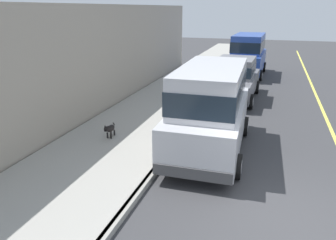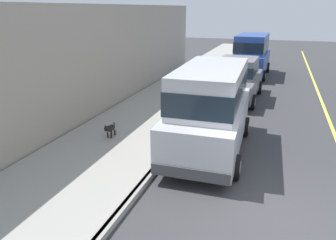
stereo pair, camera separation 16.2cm
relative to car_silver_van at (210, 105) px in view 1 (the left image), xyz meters
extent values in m
plane|color=#38383A|center=(2.18, -2.87, -1.39)|extent=(80.00, 80.00, 0.00)
cube|color=gray|center=(-1.02, -2.87, -1.32)|extent=(0.16, 64.00, 0.14)
cube|color=#99968E|center=(-2.82, -2.87, -1.32)|extent=(3.60, 64.00, 0.14)
cube|color=#BCBCC1|center=(0.00, 0.00, -0.52)|extent=(2.05, 4.86, 1.10)
cube|color=#BCBCC1|center=(0.00, 0.00, 0.58)|extent=(1.79, 3.85, 1.10)
cube|color=#19232D|center=(0.00, 0.00, 0.49)|extent=(1.83, 3.89, 0.61)
cube|color=#424243|center=(-0.07, 2.35, -0.93)|extent=(1.87, 0.26, 0.28)
cube|color=#424243|center=(0.07, -2.35, -0.93)|extent=(1.87, 0.26, 0.28)
cylinder|color=black|center=(-1.00, 1.46, -1.07)|extent=(0.24, 0.65, 0.64)
cylinder|color=#9E9EA3|center=(-1.00, 1.46, -1.07)|extent=(0.25, 0.36, 0.35)
cylinder|color=black|center=(0.90, 1.52, -1.07)|extent=(0.24, 0.65, 0.64)
cylinder|color=#9E9EA3|center=(0.90, 1.52, -1.07)|extent=(0.25, 0.36, 0.35)
cylinder|color=black|center=(-0.90, -1.52, -1.07)|extent=(0.24, 0.65, 0.64)
cylinder|color=#9E9EA3|center=(-0.90, -1.52, -1.07)|extent=(0.25, 0.36, 0.35)
cylinder|color=black|center=(1.00, -1.46, -1.07)|extent=(0.24, 0.65, 0.64)
cylinder|color=#9E9EA3|center=(1.00, -1.46, -1.07)|extent=(0.25, 0.36, 0.35)
cube|color=#EAEACC|center=(-0.66, 2.36, -0.36)|extent=(0.28, 0.09, 0.14)
cube|color=#EAEACC|center=(0.51, 2.40, -0.36)|extent=(0.28, 0.09, 0.14)
cube|color=slate|center=(0.01, 6.04, -0.69)|extent=(1.95, 4.56, 0.76)
cube|color=slate|center=(0.01, 5.94, 0.11)|extent=(1.66, 2.15, 0.84)
cube|color=#19232D|center=(0.01, 5.94, 0.04)|extent=(1.69, 2.19, 0.46)
cube|color=#252527|center=(0.09, 8.24, -0.93)|extent=(1.77, 0.26, 0.28)
cube|color=#252527|center=(-0.06, 3.84, -0.93)|extent=(1.77, 0.26, 0.28)
cylinder|color=black|center=(-0.84, 7.46, -1.07)|extent=(0.24, 0.65, 0.64)
cylinder|color=#9E9EA3|center=(-0.84, 7.46, -1.07)|extent=(0.25, 0.36, 0.35)
cylinder|color=black|center=(0.96, 7.40, -1.07)|extent=(0.24, 0.65, 0.64)
cylinder|color=#9E9EA3|center=(0.96, 7.40, -1.07)|extent=(0.25, 0.36, 0.35)
cylinder|color=black|center=(-0.94, 4.68, -1.07)|extent=(0.24, 0.65, 0.64)
cylinder|color=#9E9EA3|center=(-0.94, 4.68, -1.07)|extent=(0.25, 0.36, 0.35)
cylinder|color=black|center=(0.86, 4.61, -1.07)|extent=(0.24, 0.65, 0.64)
cylinder|color=#9E9EA3|center=(0.86, 4.61, -1.07)|extent=(0.25, 0.36, 0.35)
cube|color=#EAEACC|center=(-0.47, 8.29, -0.58)|extent=(0.28, 0.09, 0.14)
cube|color=#EAEACC|center=(0.65, 8.25, -0.58)|extent=(0.28, 0.09, 0.14)
cube|color=#28479E|center=(0.07, 11.92, -0.52)|extent=(2.04, 4.86, 1.10)
cube|color=#28479E|center=(0.07, 11.92, 0.58)|extent=(1.79, 3.85, 1.10)
cube|color=#19232D|center=(0.07, 11.92, 0.49)|extent=(1.82, 3.89, 0.61)
cube|color=#0E1837|center=(0.14, 14.27, -0.93)|extent=(1.87, 0.26, 0.28)
cube|color=#0E1837|center=(0.00, 9.57, -0.93)|extent=(1.87, 0.26, 0.28)
cylinder|color=black|center=(-0.83, 13.44, -1.07)|extent=(0.24, 0.65, 0.64)
cylinder|color=#9E9EA3|center=(-0.83, 13.44, -1.07)|extent=(0.25, 0.36, 0.35)
cylinder|color=black|center=(1.07, 13.38, -1.07)|extent=(0.24, 0.65, 0.64)
cylinder|color=#9E9EA3|center=(1.07, 13.38, -1.07)|extent=(0.25, 0.36, 0.35)
cylinder|color=black|center=(-0.92, 10.46, -1.07)|extent=(0.24, 0.65, 0.64)
cylinder|color=#9E9EA3|center=(-0.92, 10.46, -1.07)|extent=(0.25, 0.36, 0.35)
cylinder|color=black|center=(0.98, 10.40, -1.07)|extent=(0.24, 0.65, 0.64)
cylinder|color=#9E9EA3|center=(0.98, 10.40, -1.07)|extent=(0.25, 0.36, 0.35)
cube|color=#EAEACC|center=(-0.45, 14.32, -0.36)|extent=(0.28, 0.09, 0.14)
cube|color=#EAEACC|center=(0.73, 14.28, -0.36)|extent=(0.28, 0.09, 0.14)
ellipsoid|color=black|center=(-3.11, -0.29, -0.97)|extent=(0.23, 0.45, 0.20)
cylinder|color=black|center=(-3.04, -0.42, -1.16)|extent=(0.05, 0.05, 0.18)
cylinder|color=black|center=(-3.16, -0.43, -1.16)|extent=(0.05, 0.05, 0.18)
cylinder|color=black|center=(-3.06, -0.15, -1.16)|extent=(0.05, 0.05, 0.18)
cylinder|color=black|center=(-3.18, -0.16, -1.16)|extent=(0.05, 0.05, 0.18)
sphere|color=black|center=(-3.09, -0.58, -0.88)|extent=(0.17, 0.17, 0.17)
ellipsoid|color=black|center=(-3.09, -0.67, -0.90)|extent=(0.08, 0.11, 0.06)
cone|color=black|center=(-3.04, -0.57, -0.80)|extent=(0.06, 0.06, 0.07)
cone|color=black|center=(-3.14, -0.57, -0.80)|extent=(0.06, 0.06, 0.07)
cylinder|color=black|center=(-3.13, -0.03, -0.91)|extent=(0.04, 0.12, 0.13)
cube|color=#9E9384|center=(-4.92, 3.60, 0.70)|extent=(0.50, 20.00, 4.18)
camera|label=1|loc=(1.57, -8.74, 2.65)|focal=34.14mm
camera|label=2|loc=(1.72, -8.69, 2.65)|focal=34.14mm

